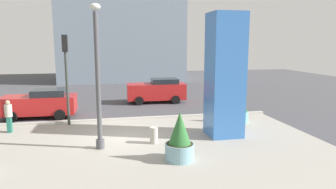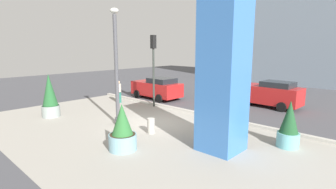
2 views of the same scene
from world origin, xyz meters
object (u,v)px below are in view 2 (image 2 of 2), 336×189
object	(u,v)px
potted_plant_near_right	(50,97)
pedestrian_crossing	(119,91)
traffic_light_far_side	(154,59)
potted_plant_curbside	(122,130)
car_passing_lane	(269,94)
car_far_lane	(157,88)
potted_plant_near_left	(289,126)
lamp_post	(116,70)
art_pillar_blue	(223,78)
concrete_bollard	(151,126)

from	to	relation	value
potted_plant_near_right	pedestrian_crossing	world-z (taller)	potted_plant_near_right
potted_plant_near_right	traffic_light_far_side	xyz separation A→B (m)	(2.49, 6.16, 2.10)
potted_plant_curbside	car_passing_lane	bearing A→B (deg)	84.72
potted_plant_curbside	car_far_lane	distance (m)	10.77
car_far_lane	potted_plant_curbside	bearing A→B (deg)	-51.75
potted_plant_near_left	potted_plant_near_right	size ratio (longest dim) A/B	0.77
lamp_post	pedestrian_crossing	size ratio (longest dim) A/B	3.64
art_pillar_blue	potted_plant_near_right	bearing A→B (deg)	-165.70
potted_plant_near_left	car_passing_lane	xyz separation A→B (m)	(-3.69, 6.89, 0.02)
concrete_bollard	traffic_light_far_side	size ratio (longest dim) A/B	0.15
potted_plant_curbside	pedestrian_crossing	world-z (taller)	potted_plant_curbside
pedestrian_crossing	lamp_post	bearing A→B (deg)	-36.69
car_passing_lane	art_pillar_blue	bearing A→B (deg)	-78.80
lamp_post	car_passing_lane	bearing A→B (deg)	67.24
art_pillar_blue	concrete_bollard	world-z (taller)	art_pillar_blue
potted_plant_near_left	traffic_light_far_side	xyz separation A→B (m)	(-9.59, 1.41, 2.39)
lamp_post	traffic_light_far_side	bearing A→B (deg)	112.05
pedestrian_crossing	traffic_light_far_side	bearing A→B (deg)	19.15
potted_plant_near_left	pedestrian_crossing	world-z (taller)	potted_plant_near_left
traffic_light_far_side	potted_plant_curbside	bearing A→B (deg)	-52.82
lamp_post	traffic_light_far_side	world-z (taller)	lamp_post
car_far_lane	lamp_post	bearing A→B (deg)	-60.76
art_pillar_blue	potted_plant_near_left	distance (m)	3.53
potted_plant_curbside	potted_plant_near_left	xyz separation A→B (m)	(4.78, 4.93, 0.08)
traffic_light_far_side	pedestrian_crossing	xyz separation A→B (m)	(-2.79, -0.97, -2.37)
potted_plant_curbside	concrete_bollard	distance (m)	2.33
lamp_post	potted_plant_near_right	world-z (taller)	lamp_post
traffic_light_far_side	potted_plant_near_left	bearing A→B (deg)	-8.35
potted_plant_near_left	art_pillar_blue	bearing A→B (deg)	-131.25
lamp_post	art_pillar_blue	xyz separation A→B (m)	(5.92, 0.79, 0.00)
potted_plant_near_left	car_far_lane	size ratio (longest dim) A/B	0.46
lamp_post	art_pillar_blue	distance (m)	5.98
art_pillar_blue	potted_plant_curbside	world-z (taller)	art_pillar_blue
car_passing_lane	potted_plant_curbside	bearing A→B (deg)	-95.28
lamp_post	potted_plant_curbside	distance (m)	4.20
lamp_post	car_far_lane	bearing A→B (deg)	119.24
lamp_post	art_pillar_blue	world-z (taller)	lamp_post
potted_plant_near_left	car_far_lane	distance (m)	11.99
pedestrian_crossing	car_passing_lane	bearing A→B (deg)	36.63
potted_plant_near_left	pedestrian_crossing	xyz separation A→B (m)	(-12.37, 0.44, 0.02)
potted_plant_near_left	car_passing_lane	bearing A→B (deg)	118.17
car_far_lane	car_passing_lane	bearing A→B (deg)	23.38
art_pillar_blue	car_far_lane	bearing A→B (deg)	149.18
lamp_post	potted_plant_near_right	distance (m)	4.94
art_pillar_blue	potted_plant_near_right	xyz separation A→B (m)	(-10.17, -2.59, -1.77)
lamp_post	car_passing_lane	world-z (taller)	lamp_post
potted_plant_near_left	pedestrian_crossing	size ratio (longest dim) A/B	1.19
lamp_post	potted_plant_curbside	world-z (taller)	lamp_post
car_passing_lane	potted_plant_near_right	bearing A→B (deg)	-125.73
potted_plant_curbside	car_far_lane	xyz separation A→B (m)	(-6.67, 8.46, 0.05)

